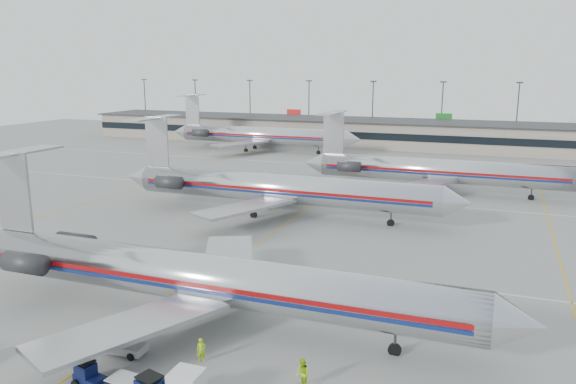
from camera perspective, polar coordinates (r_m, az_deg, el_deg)
The scene contains 12 objects.
ground at distance 47.99m, azimuth -10.66°, elevation -10.39°, with size 260.00×260.00×0.00m, color gray.
apron_markings at distance 56.15m, azimuth -5.33°, elevation -6.78°, with size 160.00×0.15×0.02m, color silver.
terminal at distance 138.36m, azimuth 10.92°, elevation 5.87°, with size 162.00×17.00×6.25m.
light_mast_row at distance 151.67m, azimuth 11.95°, elevation 8.45°, with size 163.60×0.40×15.28m.
jet_foreground at distance 42.29m, azimuth -9.12°, elevation -8.47°, with size 45.62×26.86×11.94m.
jet_second_row at distance 71.69m, azimuth -1.30°, elevation 0.44°, with size 46.59×27.43×12.19m.
jet_third_row at distance 87.40m, azimuth 14.74°, elevation 2.15°, with size 43.49×26.75×11.89m.
jet_back_row at distance 128.46m, azimuth -3.02°, elevation 5.81°, with size 46.05×28.32×12.59m.
tug_center at distance 36.85m, azimuth -19.65°, elevation -17.07°, with size 2.17×1.42×1.62m.
belt_loader at distance 39.96m, azimuth -16.72°, elevation -14.61°, with size 4.44×1.58×2.32m.
ramp_worker_near at distance 37.71m, azimuth -8.80°, elevation -15.60°, with size 0.59×0.39×1.62m, color #9DD113.
ramp_worker_far at distance 34.59m, azimuth 1.48°, elevation -17.99°, with size 0.90×0.70×1.86m, color #9FCE13.
Camera 1 is at (23.60, -37.50, 18.45)m, focal length 35.00 mm.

